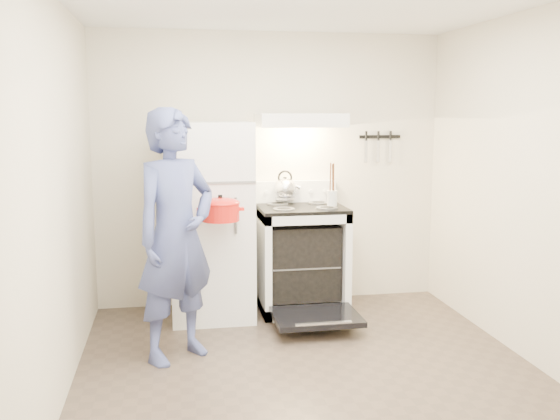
% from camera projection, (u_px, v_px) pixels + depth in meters
% --- Properties ---
extents(floor, '(3.60, 3.60, 0.00)m').
position_uv_depth(floor, '(313.00, 378.00, 4.22)').
color(floor, '#4E3F34').
rests_on(floor, ground).
extents(back_wall, '(3.20, 0.02, 2.50)m').
position_uv_depth(back_wall, '(270.00, 170.00, 5.78)').
color(back_wall, beige).
rests_on(back_wall, ground).
extents(refrigerator, '(0.70, 0.70, 1.70)m').
position_uv_depth(refrigerator, '(211.00, 221.00, 5.40)').
color(refrigerator, white).
rests_on(refrigerator, floor).
extents(stove_body, '(0.76, 0.65, 0.92)m').
position_uv_depth(stove_body, '(301.00, 260.00, 5.62)').
color(stove_body, white).
rests_on(stove_body, floor).
extents(cooktop, '(0.76, 0.65, 0.03)m').
position_uv_depth(cooktop, '(302.00, 208.00, 5.55)').
color(cooktop, black).
rests_on(cooktop, stove_body).
extents(backsplash, '(0.76, 0.07, 0.20)m').
position_uv_depth(backsplash, '(295.00, 191.00, 5.81)').
color(backsplash, white).
rests_on(backsplash, cooktop).
extents(oven_door, '(0.70, 0.54, 0.04)m').
position_uv_depth(oven_door, '(316.00, 317.00, 5.10)').
color(oven_door, black).
rests_on(oven_door, floor).
extents(oven_rack, '(0.60, 0.52, 0.01)m').
position_uv_depth(oven_rack, '(301.00, 262.00, 5.63)').
color(oven_rack, slate).
rests_on(oven_rack, stove_body).
extents(range_hood, '(0.76, 0.50, 0.12)m').
position_uv_depth(range_hood, '(300.00, 120.00, 5.50)').
color(range_hood, white).
rests_on(range_hood, back_wall).
extents(knife_strip, '(0.40, 0.02, 0.03)m').
position_uv_depth(knife_strip, '(380.00, 137.00, 5.90)').
color(knife_strip, black).
rests_on(knife_strip, back_wall).
extents(pizza_stone, '(0.31, 0.31, 0.02)m').
position_uv_depth(pizza_stone, '(309.00, 259.00, 5.71)').
color(pizza_stone, '#85684A').
rests_on(pizza_stone, oven_rack).
extents(tea_kettle, '(0.25, 0.20, 0.30)m').
position_uv_depth(tea_kettle, '(285.00, 187.00, 5.72)').
color(tea_kettle, silver).
rests_on(tea_kettle, cooktop).
extents(utensil_jar, '(0.12, 0.12, 0.13)m').
position_uv_depth(utensil_jar, '(332.00, 198.00, 5.39)').
color(utensil_jar, silver).
rests_on(utensil_jar, cooktop).
extents(person, '(0.79, 0.74, 1.82)m').
position_uv_depth(person, '(176.00, 236.00, 4.45)').
color(person, navy).
rests_on(person, floor).
extents(dutch_oven, '(0.37, 0.30, 0.24)m').
position_uv_depth(dutch_oven, '(220.00, 212.00, 4.84)').
color(dutch_oven, red).
rests_on(dutch_oven, person).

